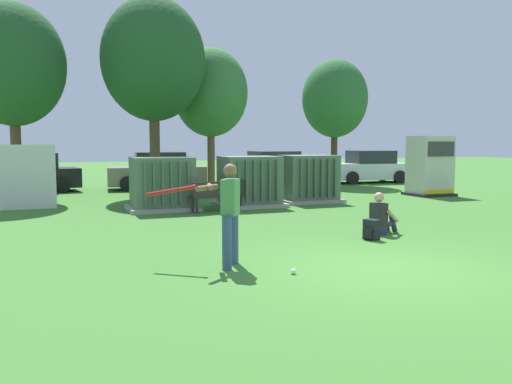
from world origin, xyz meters
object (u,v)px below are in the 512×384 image
object	(u,v)px
backpack	(371,230)
batter	(227,209)
park_bench	(218,194)
parked_car_leftmost	(26,174)
generator_enclosure	(430,166)
seated_spectator	(381,217)
parked_car_right_of_center	(272,169)
parked_car_rightmost	(369,168)
transformer_mid_west	(250,182)
parked_car_left_of_center	(158,172)
sports_ball	(293,271)
transformer_west	(162,184)
transformer_mid_east	(308,179)

from	to	relation	value
backpack	batter	bearing A→B (deg)	-161.65
park_bench	batter	bearing A→B (deg)	-105.72
backpack	parked_car_leftmost	xyz separation A→B (m)	(-7.37, 14.01, 0.54)
generator_enclosure	seated_spectator	distance (m)	9.44
parked_car_right_of_center	parked_car_rightmost	world-z (taller)	same
batter	parked_car_leftmost	world-z (taller)	batter
transformer_mid_west	parked_car_left_of_center	size ratio (longest dim) A/B	0.49
park_bench	parked_car_leftmost	world-z (taller)	parked_car_leftmost
sports_ball	seated_spectator	size ratio (longest dim) A/B	0.09
sports_ball	parked_car_left_of_center	bearing A→B (deg)	87.20
sports_ball	parked_car_leftmost	size ratio (longest dim) A/B	0.02
transformer_west	parked_car_rightmost	bearing A→B (deg)	30.43
parked_car_left_of_center	transformer_mid_east	bearing A→B (deg)	-59.94
parked_car_left_of_center	parked_car_right_of_center	size ratio (longest dim) A/B	1.00
generator_enclosure	parked_car_rightmost	distance (m)	6.47
transformer_west	transformer_mid_east	size ratio (longest dim) A/B	1.00
transformer_mid_east	backpack	bearing A→B (deg)	-105.66
transformer_west	seated_spectator	size ratio (longest dim) A/B	2.18
transformer_mid_west	sports_ball	xyz separation A→B (m)	(-2.40, -8.53, -0.74)
transformer_mid_west	transformer_west	bearing A→B (deg)	178.23
parked_car_leftmost	parked_car_rightmost	xyz separation A→B (m)	(16.02, -0.51, 0.00)
parked_car_left_of_center	parked_car_rightmost	bearing A→B (deg)	-1.35
parked_car_leftmost	park_bench	bearing A→B (deg)	-56.00
sports_ball	parked_car_rightmost	world-z (taller)	parked_car_rightmost
sports_ball	backpack	size ratio (longest dim) A/B	0.20
batter	sports_ball	size ratio (longest dim) A/B	19.33
park_bench	transformer_mid_west	bearing A→B (deg)	32.39
generator_enclosure	parked_car_rightmost	bearing A→B (deg)	78.13
seated_spectator	parked_car_left_of_center	xyz separation A→B (m)	(-2.66, 13.19, 0.38)
parked_car_rightmost	backpack	bearing A→B (deg)	-122.64
parked_car_rightmost	transformer_mid_east	bearing A→B (deg)	-135.50
parked_car_rightmost	parked_car_left_of_center	bearing A→B (deg)	178.65
transformer_mid_west	seated_spectator	world-z (taller)	transformer_mid_west
sports_ball	parked_car_right_of_center	bearing A→B (deg)	68.51
transformer_west	park_bench	world-z (taller)	transformer_west
parked_car_leftmost	transformer_mid_east	bearing A→B (deg)	-37.37
transformer_mid_west	transformer_mid_east	xyz separation A→B (m)	(2.34, 0.46, 0.00)
sports_ball	parked_car_leftmost	xyz separation A→B (m)	(-4.57, 16.10, 0.71)
park_bench	parked_car_rightmost	distance (m)	13.02
generator_enclosure	sports_ball	world-z (taller)	generator_enclosure
parked_car_left_of_center	backpack	bearing A→B (deg)	-81.61
park_bench	parked_car_right_of_center	world-z (taller)	parked_car_right_of_center
seated_spectator	transformer_mid_east	bearing A→B (deg)	78.35
batter	seated_spectator	xyz separation A→B (m)	(4.25, 1.77, -0.60)
sports_ball	seated_spectator	xyz separation A→B (m)	(3.43, 2.65, 0.33)
park_bench	parked_car_left_of_center	xyz separation A→B (m)	(-0.32, 8.14, 0.22)
transformer_mid_east	backpack	xyz separation A→B (m)	(-1.94, -6.90, -0.57)
transformer_west	parked_car_right_of_center	world-z (taller)	same
parked_car_left_of_center	batter	bearing A→B (deg)	-96.09
parked_car_right_of_center	batter	bearing A→B (deg)	-115.25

